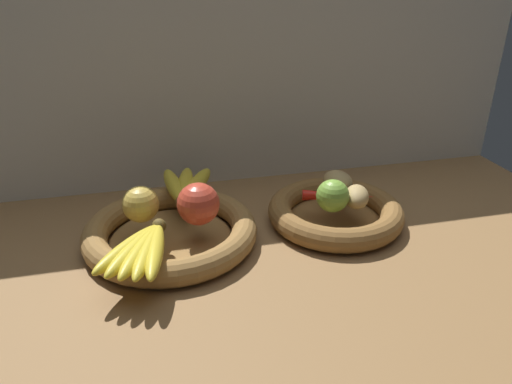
% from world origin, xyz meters
% --- Properties ---
extents(ground_plane, '(1.40, 0.90, 0.03)m').
position_xyz_m(ground_plane, '(0.00, 0.00, -0.01)').
color(ground_plane, olive).
extents(back_wall, '(1.40, 0.03, 0.55)m').
position_xyz_m(back_wall, '(0.00, 0.30, 0.28)').
color(back_wall, silver).
rests_on(back_wall, ground_plane).
extents(fruit_bowl_left, '(0.33, 0.33, 0.05)m').
position_xyz_m(fruit_bowl_left, '(-0.18, 0.02, 0.02)').
color(fruit_bowl_left, olive).
rests_on(fruit_bowl_left, ground_plane).
extents(fruit_bowl_right, '(0.28, 0.28, 0.05)m').
position_xyz_m(fruit_bowl_right, '(0.16, 0.02, 0.02)').
color(fruit_bowl_right, brown).
rests_on(fruit_bowl_right, ground_plane).
extents(apple_golden_left, '(0.07, 0.07, 0.07)m').
position_xyz_m(apple_golden_left, '(-0.23, 0.03, 0.08)').
color(apple_golden_left, gold).
rests_on(apple_golden_left, fruit_bowl_left).
extents(apple_red_right, '(0.08, 0.08, 0.08)m').
position_xyz_m(apple_red_right, '(-0.13, -0.00, 0.09)').
color(apple_red_right, '#CC422D').
rests_on(apple_red_right, fruit_bowl_left).
extents(banana_bunch_front, '(0.13, 0.18, 0.03)m').
position_xyz_m(banana_bunch_front, '(-0.24, -0.09, 0.06)').
color(banana_bunch_front, yellow).
rests_on(banana_bunch_front, fruit_bowl_left).
extents(banana_bunch_back, '(0.12, 0.18, 0.03)m').
position_xyz_m(banana_bunch_back, '(-0.14, 0.14, 0.06)').
color(banana_bunch_back, gold).
rests_on(banana_bunch_back, fruit_bowl_left).
extents(potato_small, '(0.07, 0.09, 0.04)m').
position_xyz_m(potato_small, '(0.19, -0.01, 0.07)').
color(potato_small, tan).
rests_on(potato_small, fruit_bowl_right).
extents(potato_back, '(0.07, 0.08, 0.05)m').
position_xyz_m(potato_back, '(0.17, 0.06, 0.07)').
color(potato_back, tan).
rests_on(potato_back, fruit_bowl_right).
extents(lime_near, '(0.06, 0.06, 0.06)m').
position_xyz_m(lime_near, '(0.13, -0.01, 0.08)').
color(lime_near, '#7AAD3D').
rests_on(lime_near, fruit_bowl_right).
extents(chili_pepper, '(0.15, 0.06, 0.02)m').
position_xyz_m(chili_pepper, '(0.16, 0.02, 0.06)').
color(chili_pepper, red).
rests_on(chili_pepper, fruit_bowl_right).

